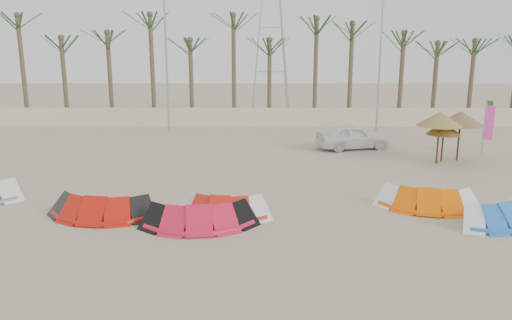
{
  "coord_description": "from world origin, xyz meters",
  "views": [
    {
      "loc": [
        0.16,
        -13.26,
        5.86
      ],
      "look_at": [
        0.0,
        6.0,
        1.3
      ],
      "focal_mm": 35.0,
      "sensor_mm": 36.0,
      "label": 1
    }
  ],
  "objects_px": {
    "kite_red_mid": "(200,212)",
    "car": "(352,137)",
    "parasol_mid": "(444,128)",
    "kite_orange": "(425,195)",
    "kite_red_left": "(103,203)",
    "parasol_right": "(461,118)",
    "kite_blue": "(497,211)",
    "parasol_left": "(440,119)",
    "kite_red_right": "(222,203)"
  },
  "relations": [
    {
      "from": "kite_orange",
      "to": "parasol_mid",
      "type": "bearing_deg",
      "value": 66.22
    },
    {
      "from": "kite_blue",
      "to": "parasol_right",
      "type": "bearing_deg",
      "value": 76.54
    },
    {
      "from": "parasol_right",
      "to": "kite_red_mid",
      "type": "bearing_deg",
      "value": -142.54
    },
    {
      "from": "kite_red_right",
      "to": "kite_orange",
      "type": "bearing_deg",
      "value": 7.76
    },
    {
      "from": "kite_red_mid",
      "to": "kite_red_right",
      "type": "relative_size",
      "value": 1.11
    },
    {
      "from": "kite_red_right",
      "to": "kite_orange",
      "type": "height_order",
      "value": "same"
    },
    {
      "from": "kite_red_left",
      "to": "kite_orange",
      "type": "distance_m",
      "value": 11.5
    },
    {
      "from": "kite_red_left",
      "to": "kite_orange",
      "type": "height_order",
      "value": "same"
    },
    {
      "from": "kite_blue",
      "to": "parasol_right",
      "type": "distance_m",
      "value": 9.46
    },
    {
      "from": "car",
      "to": "kite_red_left",
      "type": "bearing_deg",
      "value": 122.52
    },
    {
      "from": "parasol_right",
      "to": "car",
      "type": "height_order",
      "value": "parasol_right"
    },
    {
      "from": "kite_orange",
      "to": "parasol_left",
      "type": "height_order",
      "value": "parasol_left"
    },
    {
      "from": "kite_red_left",
      "to": "car",
      "type": "height_order",
      "value": "car"
    },
    {
      "from": "parasol_left",
      "to": "car",
      "type": "distance_m",
      "value": 5.22
    },
    {
      "from": "kite_orange",
      "to": "car",
      "type": "xyz_separation_m",
      "value": [
        -0.83,
        10.13,
        0.27
      ]
    },
    {
      "from": "kite_orange",
      "to": "kite_blue",
      "type": "xyz_separation_m",
      "value": [
        1.84,
        -1.71,
        -0.0
      ]
    },
    {
      "from": "kite_orange",
      "to": "kite_blue",
      "type": "relative_size",
      "value": 1.12
    },
    {
      "from": "kite_orange",
      "to": "kite_blue",
      "type": "height_order",
      "value": "same"
    },
    {
      "from": "parasol_mid",
      "to": "car",
      "type": "distance_m",
      "value": 5.1
    },
    {
      "from": "parasol_mid",
      "to": "parasol_right",
      "type": "relative_size",
      "value": 0.83
    },
    {
      "from": "kite_red_mid",
      "to": "car",
      "type": "xyz_separation_m",
      "value": [
        7.15,
        11.98,
        0.27
      ]
    },
    {
      "from": "parasol_right",
      "to": "parasol_mid",
      "type": "bearing_deg",
      "value": -163.24
    },
    {
      "from": "kite_orange",
      "to": "parasol_mid",
      "type": "relative_size",
      "value": 1.81
    },
    {
      "from": "kite_orange",
      "to": "parasol_mid",
      "type": "distance_m",
      "value": 7.82
    },
    {
      "from": "kite_orange",
      "to": "car",
      "type": "distance_m",
      "value": 10.17
    },
    {
      "from": "parasol_mid",
      "to": "parasol_right",
      "type": "bearing_deg",
      "value": 16.76
    },
    {
      "from": "kite_red_right",
      "to": "car",
      "type": "bearing_deg",
      "value": 59.76
    },
    {
      "from": "kite_blue",
      "to": "car",
      "type": "xyz_separation_m",
      "value": [
        -2.67,
        11.84,
        0.28
      ]
    },
    {
      "from": "kite_red_mid",
      "to": "parasol_right",
      "type": "height_order",
      "value": "parasol_right"
    },
    {
      "from": "kite_blue",
      "to": "parasol_mid",
      "type": "distance_m",
      "value": 8.96
    },
    {
      "from": "kite_red_mid",
      "to": "car",
      "type": "relative_size",
      "value": 0.93
    },
    {
      "from": "kite_orange",
      "to": "parasol_right",
      "type": "xyz_separation_m",
      "value": [
        4.0,
        7.33,
        1.74
      ]
    },
    {
      "from": "kite_red_mid",
      "to": "kite_blue",
      "type": "height_order",
      "value": "same"
    },
    {
      "from": "parasol_mid",
      "to": "parasol_right",
      "type": "xyz_separation_m",
      "value": [
        0.89,
        0.27,
        0.44
      ]
    },
    {
      "from": "parasol_left",
      "to": "parasol_right",
      "type": "relative_size",
      "value": 1.03
    },
    {
      "from": "kite_blue",
      "to": "parasol_left",
      "type": "bearing_deg",
      "value": 83.98
    },
    {
      "from": "kite_red_left",
      "to": "kite_orange",
      "type": "xyz_separation_m",
      "value": [
        11.46,
        1.0,
        -0.0
      ]
    },
    {
      "from": "kite_blue",
      "to": "parasol_mid",
      "type": "xyz_separation_m",
      "value": [
        1.27,
        8.77,
        1.31
      ]
    },
    {
      "from": "kite_red_left",
      "to": "parasol_mid",
      "type": "relative_size",
      "value": 1.84
    },
    {
      "from": "kite_blue",
      "to": "parasol_right",
      "type": "relative_size",
      "value": 1.34
    },
    {
      "from": "kite_orange",
      "to": "parasol_right",
      "type": "distance_m",
      "value": 8.53
    },
    {
      "from": "kite_orange",
      "to": "parasol_right",
      "type": "height_order",
      "value": "parasol_right"
    },
    {
      "from": "kite_red_mid",
      "to": "kite_red_right",
      "type": "bearing_deg",
      "value": 52.32
    },
    {
      "from": "car",
      "to": "kite_red_mid",
      "type": "bearing_deg",
      "value": 135.39
    },
    {
      "from": "car",
      "to": "parasol_right",
      "type": "bearing_deg",
      "value": -133.91
    },
    {
      "from": "kite_red_left",
      "to": "parasol_right",
      "type": "relative_size",
      "value": 1.52
    },
    {
      "from": "parasol_mid",
      "to": "kite_orange",
      "type": "bearing_deg",
      "value": -113.78
    },
    {
      "from": "kite_red_left",
      "to": "kite_red_right",
      "type": "height_order",
      "value": "same"
    },
    {
      "from": "kite_red_right",
      "to": "parasol_right",
      "type": "xyz_separation_m",
      "value": [
        11.32,
        8.32,
        1.74
      ]
    },
    {
      "from": "kite_blue",
      "to": "kite_red_right",
      "type": "bearing_deg",
      "value": 175.53
    }
  ]
}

